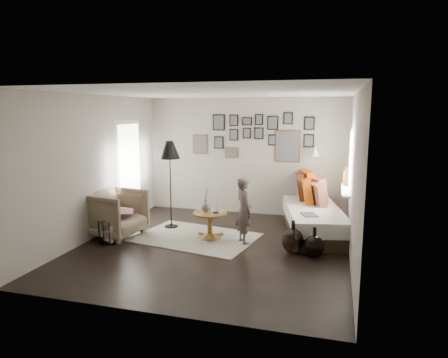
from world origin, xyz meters
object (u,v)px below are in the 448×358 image
(floor_lamp, at_px, (170,153))
(demijohn_large, at_px, (293,241))
(pedestal_table, at_px, (210,226))
(child, at_px, (244,211))
(daybed, at_px, (314,215))
(armchair, at_px, (116,213))
(magazine_basket, at_px, (108,232))
(vase, at_px, (206,204))
(demijohn_small, at_px, (314,246))

(floor_lamp, bearing_deg, demijohn_large, -18.20)
(pedestal_table, xyz_separation_m, child, (0.65, -0.08, 0.36))
(daybed, bearing_deg, child, -151.73)
(armchair, relative_size, magazine_basket, 2.32)
(vase, xyz_separation_m, magazine_basket, (-1.59, -0.73, -0.43))
(armchair, height_order, magazine_basket, armchair)
(armchair, bearing_deg, floor_lamp, -36.11)
(magazine_basket, bearing_deg, child, 15.24)
(daybed, height_order, demijohn_small, daybed)
(demijohn_small, bearing_deg, demijohn_large, 161.08)
(magazine_basket, distance_m, demijohn_small, 3.56)
(demijohn_large, height_order, child, child)
(pedestal_table, distance_m, floor_lamp, 1.66)
(pedestal_table, height_order, magazine_basket, pedestal_table)
(floor_lamp, distance_m, demijohn_small, 3.28)
(floor_lamp, bearing_deg, demijohn_small, -18.29)
(floor_lamp, distance_m, magazine_basket, 1.89)
(pedestal_table, distance_m, child, 0.75)
(pedestal_table, xyz_separation_m, armchair, (-1.75, -0.31, 0.20))
(daybed, bearing_deg, armchair, -173.52)
(magazine_basket, bearing_deg, daybed, 25.12)
(pedestal_table, height_order, child, child)
(magazine_basket, distance_m, child, 2.43)
(floor_lamp, relative_size, child, 1.47)
(armchair, bearing_deg, pedestal_table, -71.14)
(floor_lamp, height_order, demijohn_large, floor_lamp)
(daybed, relative_size, armchair, 2.52)
(floor_lamp, bearing_deg, armchair, -134.94)
(magazine_basket, bearing_deg, demijohn_large, 6.41)
(armchair, bearing_deg, magazine_basket, -159.79)
(demijohn_small, bearing_deg, pedestal_table, 165.94)
(vase, relative_size, armchair, 0.47)
(daybed, distance_m, child, 1.54)
(demijohn_large, bearing_deg, daybed, 78.19)
(daybed, distance_m, magazine_basket, 3.83)
(armchair, xyz_separation_m, floor_lamp, (0.78, 0.78, 1.07))
(pedestal_table, distance_m, vase, 0.41)
(floor_lamp, xyz_separation_m, demijohn_large, (2.50, -0.82, -1.28))
(vase, xyz_separation_m, child, (0.73, -0.10, -0.04))
(pedestal_table, bearing_deg, magazine_basket, -156.87)
(armchair, height_order, demijohn_small, armchair)
(vase, relative_size, demijohn_large, 0.82)
(child, bearing_deg, armchair, 60.09)
(child, bearing_deg, daybed, -84.54)
(armchair, bearing_deg, daybed, -62.16)
(pedestal_table, relative_size, demijohn_large, 1.15)
(pedestal_table, xyz_separation_m, daybed, (1.80, 0.91, 0.12))
(floor_lamp, bearing_deg, vase, -26.93)
(vase, relative_size, floor_lamp, 0.26)
(demijohn_small, bearing_deg, daybed, 93.53)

